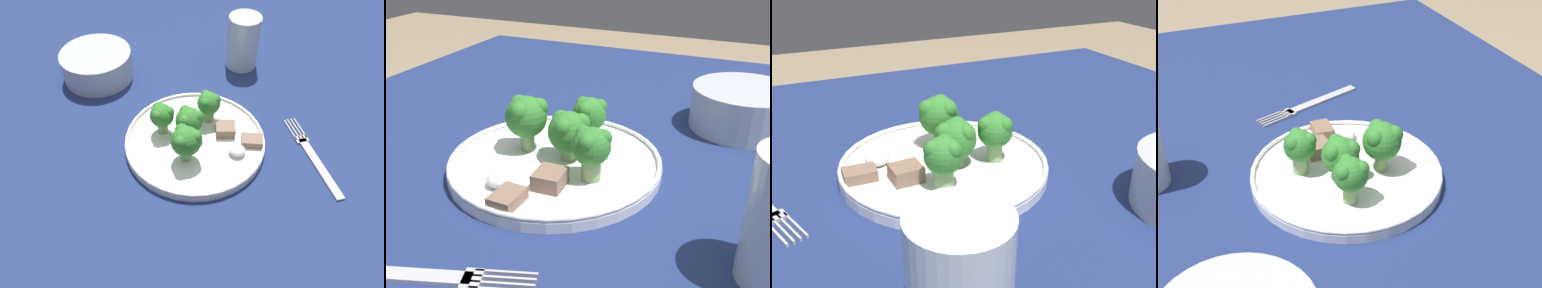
{
  "view_description": "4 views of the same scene",
  "coord_description": "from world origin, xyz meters",
  "views": [
    {
      "loc": [
        -0.02,
        -0.55,
        1.25
      ],
      "look_at": [
        -0.04,
        -0.11,
        0.77
      ],
      "focal_mm": 35.0,
      "sensor_mm": 36.0,
      "label": 1
    },
    {
      "loc": [
        0.39,
        0.14,
        1.01
      ],
      "look_at": [
        -0.06,
        -0.06,
        0.77
      ],
      "focal_mm": 42.0,
      "sensor_mm": 36.0,
      "label": 2
    },
    {
      "loc": [
        0.15,
        0.37,
        1.01
      ],
      "look_at": [
        -0.06,
        -0.07,
        0.78
      ],
      "focal_mm": 42.0,
      "sensor_mm": 36.0,
      "label": 3
    },
    {
      "loc": [
        -0.57,
        0.13,
        1.17
      ],
      "look_at": [
        -0.02,
        -0.09,
        0.78
      ],
      "focal_mm": 50.0,
      "sensor_mm": 36.0,
      "label": 4
    }
  ],
  "objects": [
    {
      "name": "broccoli_floret_back_left",
      "position": [
        -0.05,
        -0.07,
        0.79
      ],
      "size": [
        0.05,
        0.05,
        0.06
      ],
      "color": "#7FA866",
      "rests_on": "dinner_plate"
    },
    {
      "name": "dinner_plate",
      "position": [
        -0.04,
        -0.08,
        0.75
      ],
      "size": [
        0.26,
        0.26,
        0.02
      ],
      "color": "white",
      "rests_on": "table"
    },
    {
      "name": "meat_slice_middle_slice",
      "position": [
        0.02,
        -0.06,
        0.76
      ],
      "size": [
        0.04,
        0.03,
        0.02
      ],
      "color": "#846651",
      "rests_on": "dinner_plate"
    },
    {
      "name": "broccoli_floret_near_rim_left",
      "position": [
        -0.01,
        -0.03,
        0.79
      ],
      "size": [
        0.04,
        0.04,
        0.06
      ],
      "color": "#7FA866",
      "rests_on": "dinner_plate"
    },
    {
      "name": "broccoli_floret_center_left",
      "position": [
        -0.1,
        -0.06,
        0.79
      ],
      "size": [
        0.04,
        0.04,
        0.06
      ],
      "color": "#7FA866",
      "rests_on": "dinner_plate"
    },
    {
      "name": "table",
      "position": [
        0.0,
        0.0,
        0.65
      ],
      "size": [
        1.23,
        1.07,
        0.74
      ],
      "color": "navy",
      "rests_on": "ground_plane"
    },
    {
      "name": "meat_slice_front_slice",
      "position": [
        0.07,
        -0.08,
        0.76
      ],
      "size": [
        0.04,
        0.03,
        0.01
      ],
      "color": "#846651",
      "rests_on": "dinner_plate"
    },
    {
      "name": "sauce_dollop",
      "position": [
        0.04,
        -0.11,
        0.76
      ],
      "size": [
        0.03,
        0.03,
        0.02
      ],
      "color": "white",
      "rests_on": "dinner_plate"
    },
    {
      "name": "broccoli_floret_front_left",
      "position": [
        -0.05,
        -0.13,
        0.8
      ],
      "size": [
        0.05,
        0.05,
        0.07
      ],
      "color": "#7FA866",
      "rests_on": "dinner_plate"
    },
    {
      "name": "fork",
      "position": [
        0.18,
        -0.1,
        0.74
      ],
      "size": [
        0.08,
        0.19,
        0.0
      ],
      "color": "#B2B2B7",
      "rests_on": "table"
    }
  ]
}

